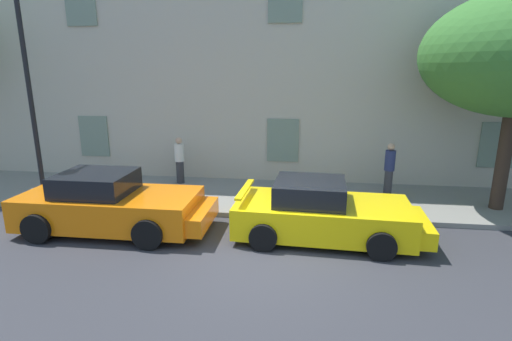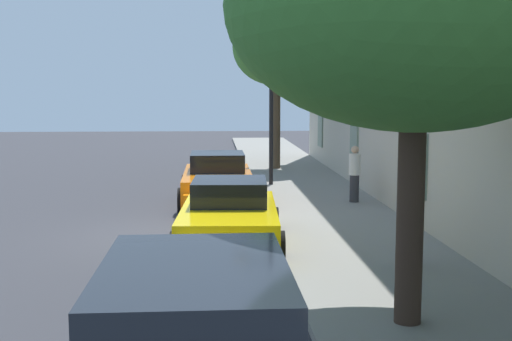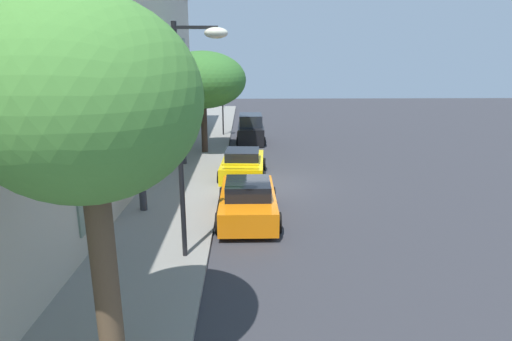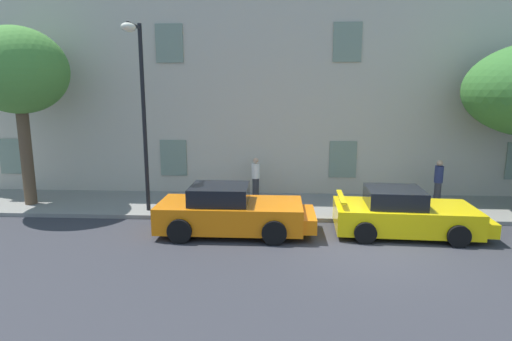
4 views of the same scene
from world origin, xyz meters
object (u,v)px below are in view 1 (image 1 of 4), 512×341
at_px(sportscar_red_lead, 116,206).
at_px(pedestrian_admiring, 180,160).
at_px(sportscar_yellow_flank, 328,214).
at_px(pedestrian_strolling, 389,169).
at_px(street_lamp, 14,51).

bearing_deg(sportscar_red_lead, pedestrian_admiring, 84.21).
xyz_separation_m(sportscar_yellow_flank, pedestrian_strolling, (2.03, 3.16, 0.40)).
distance_m(sportscar_yellow_flank, street_lamp, 9.56).
xyz_separation_m(sportscar_red_lead, sportscar_yellow_flank, (5.31, 0.20, -0.05)).
bearing_deg(sportscar_yellow_flank, pedestrian_admiring, 142.97).
bearing_deg(street_lamp, pedestrian_strolling, 10.20).
relative_size(sportscar_yellow_flank, street_lamp, 0.72).
height_order(sportscar_red_lead, sportscar_yellow_flank, sportscar_red_lead).
bearing_deg(sportscar_red_lead, pedestrian_strolling, 24.63).
relative_size(street_lamp, pedestrian_admiring, 3.96).
bearing_deg(sportscar_yellow_flank, street_lamp, 171.82).
distance_m(sportscar_red_lead, pedestrian_strolling, 8.08).
relative_size(sportscar_red_lead, pedestrian_strolling, 2.87).
height_order(sportscar_red_lead, street_lamp, street_lamp).
bearing_deg(street_lamp, pedestrian_admiring, 33.36).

